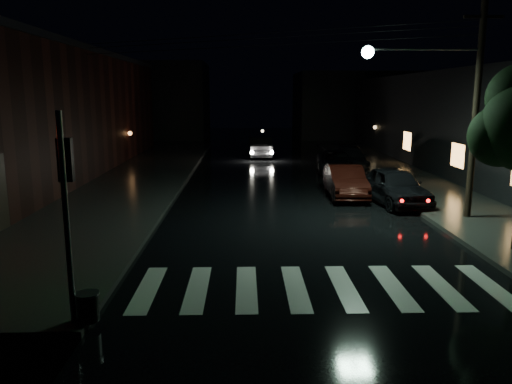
{
  "coord_description": "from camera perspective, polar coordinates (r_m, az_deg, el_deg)",
  "views": [
    {
      "loc": [
        1.17,
        -10.97,
        4.64
      ],
      "look_at": [
        1.52,
        4.55,
        1.6
      ],
      "focal_mm": 35.0,
      "sensor_mm": 36.0,
      "label": 1
    }
  ],
  "objects": [
    {
      "name": "crosswalk",
      "position": [
        12.51,
        7.33,
        -10.76
      ],
      "size": [
        9.0,
        3.0,
        0.01
      ],
      "primitive_type": "cube",
      "color": "beige",
      "rests_on": "ground"
    },
    {
      "name": "sidewalk_left",
      "position": [
        26.12,
        -14.95,
        0.63
      ],
      "size": [
        6.0,
        44.0,
        0.15
      ],
      "primitive_type": "cube",
      "color": "#282826",
      "rests_on": "ground"
    },
    {
      "name": "parked_car_a",
      "position": [
        22.18,
        15.56,
        0.66
      ],
      "size": [
        2.41,
        4.82,
        1.58
      ],
      "primitive_type": "imported",
      "rotation": [
        0.0,
        0.0,
        0.12
      ],
      "color": "black",
      "rests_on": "ground"
    },
    {
      "name": "utility_pole",
      "position": [
        19.54,
        22.14,
        10.16
      ],
      "size": [
        4.92,
        0.44,
        8.0
      ],
      "color": "black",
      "rests_on": "ground"
    },
    {
      "name": "building_far_right",
      "position": [
        57.44,
        11.76,
        9.7
      ],
      "size": [
        14.0,
        10.0,
        7.0
      ],
      "primitive_type": "cube",
      "color": "black",
      "rests_on": "ground"
    },
    {
      "name": "sidewalk_right",
      "position": [
        26.88,
        17.89,
        0.75
      ],
      "size": [
        4.0,
        44.0,
        0.15
      ],
      "primitive_type": "cube",
      "color": "#282826",
      "rests_on": "ground"
    },
    {
      "name": "ground",
      "position": [
        11.97,
        -6.96,
        -11.81
      ],
      "size": [
        120.0,
        120.0,
        0.0
      ],
      "primitive_type": "plane",
      "color": "black",
      "rests_on": "ground"
    },
    {
      "name": "oncoming_car",
      "position": [
        37.73,
        0.44,
        5.17
      ],
      "size": [
        1.73,
        4.68,
        1.53
      ],
      "primitive_type": "imported",
      "rotation": [
        0.0,
        0.0,
        3.17
      ],
      "color": "black",
      "rests_on": "ground"
    },
    {
      "name": "parked_car_c",
      "position": [
        31.38,
        10.54,
        3.75
      ],
      "size": [
        2.57,
        5.31,
        1.49
      ],
      "primitive_type": "imported",
      "rotation": [
        0.0,
        0.0,
        -0.1
      ],
      "color": "black",
      "rests_on": "ground"
    },
    {
      "name": "parked_car_b",
      "position": [
        23.29,
        10.18,
        1.22
      ],
      "size": [
        1.68,
        4.45,
        1.45
      ],
      "primitive_type": "imported",
      "rotation": [
        0.0,
        0.0,
        -0.03
      ],
      "color": "black",
      "rests_on": "ground"
    },
    {
      "name": "signal_pole_corner",
      "position": [
        10.54,
        -19.71,
        -6.69
      ],
      "size": [
        0.68,
        0.61,
        4.2
      ],
      "color": "slate",
      "rests_on": "ground"
    },
    {
      "name": "building_far_left",
      "position": [
        57.08,
        -12.81,
        10.16
      ],
      "size": [
        14.0,
        10.0,
        8.0
      ],
      "primitive_type": "cube",
      "color": "black",
      "rests_on": "ground"
    },
    {
      "name": "parked_car_d",
      "position": [
        30.6,
        9.06,
        3.46
      ],
      "size": [
        2.72,
        4.96,
        1.31
      ],
      "primitive_type": "imported",
      "rotation": [
        0.0,
        0.0,
        -0.12
      ],
      "color": "black",
      "rests_on": "ground"
    }
  ]
}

